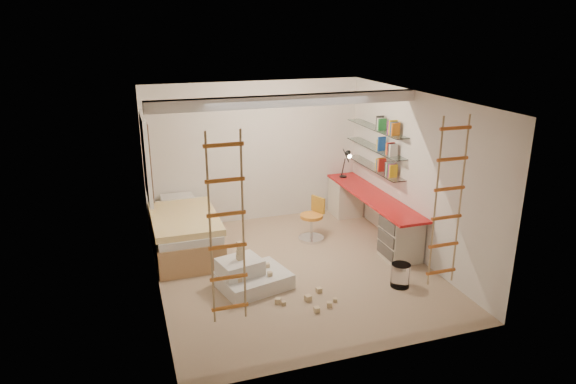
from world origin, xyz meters
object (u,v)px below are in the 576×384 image
object	(u,v)px
swivel_chair	(312,224)
play_platform	(250,276)
bed	(184,232)
desk	(371,213)

from	to	relation	value
swivel_chair	play_platform	bearing A→B (deg)	-138.08
bed	swivel_chair	bearing A→B (deg)	-6.41
bed	swivel_chair	xyz separation A→B (m)	(2.15, -0.24, -0.05)
bed	play_platform	bearing A→B (deg)	-65.11
desk	play_platform	world-z (taller)	desk
desk	play_platform	xyz separation A→B (m)	(-2.49, -1.17, -0.24)
desk	swivel_chair	size ratio (longest dim) A/B	3.74
bed	play_platform	distance (m)	1.70
swivel_chair	desk	bearing A→B (deg)	-6.66
desk	swivel_chair	world-z (taller)	desk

